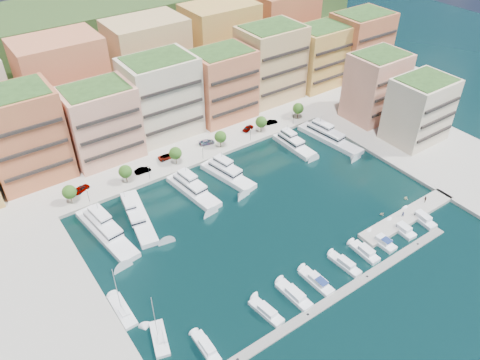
# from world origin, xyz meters

# --- Properties ---
(ground) EXTENTS (400.00, 400.00, 0.00)m
(ground) POSITION_xyz_m (0.00, 0.00, 0.00)
(ground) COLOR black
(ground) RESTS_ON ground
(north_quay) EXTENTS (220.00, 64.00, 2.00)m
(north_quay) POSITION_xyz_m (0.00, 62.00, 0.00)
(north_quay) COLOR #9E998E
(north_quay) RESTS_ON ground
(east_quay) EXTENTS (34.00, 76.00, 2.00)m
(east_quay) POSITION_xyz_m (62.00, -8.00, 0.00)
(east_quay) COLOR #9E998E
(east_quay) RESTS_ON ground
(hillside) EXTENTS (240.00, 40.00, 58.00)m
(hillside) POSITION_xyz_m (0.00, 110.00, 0.00)
(hillside) COLOR #243A17
(hillside) RESTS_ON ground
(south_pontoon) EXTENTS (72.00, 2.20, 0.35)m
(south_pontoon) POSITION_xyz_m (-3.00, -30.00, 0.00)
(south_pontoon) COLOR gray
(south_pontoon) RESTS_ON ground
(finger_pier) EXTENTS (32.00, 5.00, 2.00)m
(finger_pier) POSITION_xyz_m (30.00, -22.00, 0.00)
(finger_pier) COLOR #9E998E
(finger_pier) RESTS_ON ground
(apartment_1) EXTENTS (20.00, 16.50, 26.80)m
(apartment_1) POSITION_xyz_m (-44.00, 51.99, 14.31)
(apartment_1) COLOR #C06D40
(apartment_1) RESTS_ON north_quay
(apartment_2) EXTENTS (20.00, 15.50, 22.80)m
(apartment_2) POSITION_xyz_m (-23.00, 49.99, 12.31)
(apartment_2) COLOR #EFA585
(apartment_2) RESTS_ON north_quay
(apartment_3) EXTENTS (22.00, 16.50, 25.80)m
(apartment_3) POSITION_xyz_m (-2.00, 51.99, 13.81)
(apartment_3) COLOR beige
(apartment_3) RESTS_ON north_quay
(apartment_4) EXTENTS (20.00, 15.50, 23.80)m
(apartment_4) POSITION_xyz_m (20.00, 49.99, 12.81)
(apartment_4) COLOR #CB734C
(apartment_4) RESTS_ON north_quay
(apartment_5) EXTENTS (22.00, 16.50, 26.80)m
(apartment_5) POSITION_xyz_m (42.00, 51.99, 14.31)
(apartment_5) COLOR tan
(apartment_5) RESTS_ON north_quay
(apartment_6) EXTENTS (20.00, 15.50, 22.80)m
(apartment_6) POSITION_xyz_m (64.00, 49.99, 12.31)
(apartment_6) COLOR #D08F4C
(apartment_6) RESTS_ON north_quay
(apartment_7) EXTENTS (22.00, 16.50, 24.80)m
(apartment_7) POSITION_xyz_m (84.00, 47.99, 13.31)
(apartment_7) COLOR #C06D40
(apartment_7) RESTS_ON north_quay
(apartment_east_a) EXTENTS (18.00, 14.50, 22.80)m
(apartment_east_a) POSITION_xyz_m (62.00, 19.99, 12.31)
(apartment_east_a) COLOR #EFA585
(apartment_east_a) RESTS_ON east_quay
(apartment_east_b) EXTENTS (18.00, 14.50, 20.80)m
(apartment_east_b) POSITION_xyz_m (62.00, 1.99, 11.31)
(apartment_east_b) COLOR beige
(apartment_east_b) RESTS_ON east_quay
(backblock_1) EXTENTS (26.00, 18.00, 30.00)m
(backblock_1) POSITION_xyz_m (-25.00, 74.00, 16.00)
(backblock_1) COLOR #CB734C
(backblock_1) RESTS_ON north_quay
(backblock_2) EXTENTS (26.00, 18.00, 30.00)m
(backblock_2) POSITION_xyz_m (5.00, 74.00, 16.00)
(backblock_2) COLOR tan
(backblock_2) RESTS_ON north_quay
(backblock_3) EXTENTS (26.00, 18.00, 30.00)m
(backblock_3) POSITION_xyz_m (35.00, 74.00, 16.00)
(backblock_3) COLOR #D08F4C
(backblock_3) RESTS_ON north_quay
(backblock_4) EXTENTS (26.00, 18.00, 30.00)m
(backblock_4) POSITION_xyz_m (65.00, 74.00, 16.00)
(backblock_4) COLOR #C06D40
(backblock_4) RESTS_ON north_quay
(tree_0) EXTENTS (3.80, 3.80, 5.65)m
(tree_0) POSITION_xyz_m (-40.00, 33.50, 4.74)
(tree_0) COLOR #473323
(tree_0) RESTS_ON north_quay
(tree_1) EXTENTS (3.80, 3.80, 5.65)m
(tree_1) POSITION_xyz_m (-24.00, 33.50, 4.74)
(tree_1) COLOR #473323
(tree_1) RESTS_ON north_quay
(tree_2) EXTENTS (3.80, 3.80, 5.65)m
(tree_2) POSITION_xyz_m (-8.00, 33.50, 4.74)
(tree_2) COLOR #473323
(tree_2) RESTS_ON north_quay
(tree_3) EXTENTS (3.80, 3.80, 5.65)m
(tree_3) POSITION_xyz_m (8.00, 33.50, 4.74)
(tree_3) COLOR #473323
(tree_3) RESTS_ON north_quay
(tree_4) EXTENTS (3.80, 3.80, 5.65)m
(tree_4) POSITION_xyz_m (24.00, 33.50, 4.74)
(tree_4) COLOR #473323
(tree_4) RESTS_ON north_quay
(tree_5) EXTENTS (3.80, 3.80, 5.65)m
(tree_5) POSITION_xyz_m (40.00, 33.50, 4.74)
(tree_5) COLOR #473323
(tree_5) RESTS_ON north_quay
(lamppost_0) EXTENTS (0.30, 0.30, 4.20)m
(lamppost_0) POSITION_xyz_m (-36.00, 31.20, 3.83)
(lamppost_0) COLOR black
(lamppost_0) RESTS_ON north_quay
(lamppost_1) EXTENTS (0.30, 0.30, 4.20)m
(lamppost_1) POSITION_xyz_m (-18.00, 31.20, 3.83)
(lamppost_1) COLOR black
(lamppost_1) RESTS_ON north_quay
(lamppost_2) EXTENTS (0.30, 0.30, 4.20)m
(lamppost_2) POSITION_xyz_m (0.00, 31.20, 3.83)
(lamppost_2) COLOR black
(lamppost_2) RESTS_ON north_quay
(lamppost_3) EXTENTS (0.30, 0.30, 4.20)m
(lamppost_3) POSITION_xyz_m (18.00, 31.20, 3.83)
(lamppost_3) COLOR black
(lamppost_3) RESTS_ON north_quay
(lamppost_4) EXTENTS (0.30, 0.30, 4.20)m
(lamppost_4) POSITION_xyz_m (36.00, 31.20, 3.83)
(lamppost_4) COLOR black
(lamppost_4) RESTS_ON north_quay
(yacht_0) EXTENTS (7.80, 24.25, 7.30)m
(yacht_0) POSITION_xyz_m (-37.03, 18.09, 1.21)
(yacht_0) COLOR white
(yacht_0) RESTS_ON ground
(yacht_1) EXTENTS (8.41, 22.68, 7.30)m
(yacht_1) POSITION_xyz_m (-27.88, 18.76, 1.09)
(yacht_1) COLOR white
(yacht_1) RESTS_ON ground
(yacht_2) EXTENTS (7.09, 19.87, 7.30)m
(yacht_2) POSITION_xyz_m (-10.59, 20.10, 1.21)
(yacht_2) COLOR white
(yacht_2) RESTS_ON ground
(yacht_3) EXTENTS (8.32, 19.23, 7.30)m
(yacht_3) POSITION_xyz_m (1.36, 20.46, 1.21)
(yacht_3) COLOR white
(yacht_3) RESTS_ON ground
(yacht_5) EXTENTS (4.69, 16.30, 7.30)m
(yacht_5) POSITION_xyz_m (27.73, 21.55, 1.21)
(yacht_5) COLOR white
(yacht_5) RESTS_ON ground
(yacht_6) EXTENTS (7.62, 24.17, 7.30)m
(yacht_6) POSITION_xyz_m (39.74, 18.11, 1.21)
(yacht_6) COLOR white
(yacht_6) RESTS_ON ground
(cruiser_0) EXTENTS (2.63, 8.10, 2.55)m
(cruiser_0) POSITION_xyz_m (-33.64, -24.59, 0.55)
(cruiser_0) COLOR white
(cruiser_0) RESTS_ON ground
(cruiser_2) EXTENTS (3.63, 8.73, 2.55)m
(cruiser_2) POSITION_xyz_m (-18.81, -24.59, 0.55)
(cruiser_2) COLOR white
(cruiser_2) RESTS_ON ground
(cruiser_3) EXTENTS (3.31, 9.34, 2.55)m
(cruiser_3) POSITION_xyz_m (-11.18, -24.60, 0.55)
(cruiser_3) COLOR white
(cruiser_3) RESTS_ON ground
(cruiser_4) EXTENTS (3.03, 9.11, 2.66)m
(cruiser_4) POSITION_xyz_m (-4.56, -24.62, 0.57)
(cruiser_4) COLOR white
(cruiser_4) RESTS_ON ground
(cruiser_5) EXTENTS (2.90, 8.62, 2.55)m
(cruiser_5) POSITION_xyz_m (4.34, -24.59, 0.55)
(cruiser_5) COLOR white
(cruiser_5) RESTS_ON ground
(cruiser_6) EXTENTS (2.95, 7.78, 2.55)m
(cruiser_6) POSITION_xyz_m (11.12, -24.58, 0.55)
(cruiser_6) COLOR white
(cruiser_6) RESTS_ON ground
(cruiser_7) EXTENTS (3.02, 7.45, 2.66)m
(cruiser_7) POSITION_xyz_m (17.14, -24.60, 0.57)
(cruiser_7) COLOR white
(cruiser_7) RESTS_ON ground
(cruiser_8) EXTENTS (3.21, 7.32, 2.55)m
(cruiser_8) POSITION_xyz_m (24.79, -24.58, 0.55)
(cruiser_8) COLOR white
(cruiser_8) RESTS_ON ground
(cruiser_9) EXTENTS (3.54, 8.88, 2.55)m
(cruiser_9) POSITION_xyz_m (32.29, -24.59, 0.55)
(cruiser_9) COLOR white
(cruiser_9) RESTS_ON ground
(sailboat_1) EXTENTS (2.87, 9.77, 13.20)m
(sailboat_1) POSITION_xyz_m (-43.40, -6.84, 0.31)
(sailboat_1) COLOR white
(sailboat_1) RESTS_ON ground
(sailboat_0) EXTENTS (5.13, 8.94, 13.20)m
(sailboat_0) POSITION_xyz_m (-40.12, -17.34, 0.31)
(sailboat_0) COLOR white
(sailboat_0) RESTS_ON ground
(tender_1) EXTENTS (1.61, 1.47, 0.72)m
(tender_1) POSITION_xyz_m (25.48, -17.35, 0.36)
(tender_1) COLOR beige
(tender_1) RESTS_ON ground
(tender_3) EXTENTS (1.72, 1.57, 0.78)m
(tender_3) POSITION_xyz_m (35.97, -16.74, 0.39)
(tender_3) COLOR #EFEDB6
(tender_3) RESTS_ON ground
(car_0) EXTENTS (5.28, 3.63, 1.67)m
(car_0) POSITION_xyz_m (-36.04, 37.09, 1.83)
(car_0) COLOR gray
(car_0) RESTS_ON north_quay
(car_1) EXTENTS (4.85, 1.89, 1.57)m
(car_1) POSITION_xyz_m (-18.25, 35.21, 1.79)
(car_1) COLOR gray
(car_1) RESTS_ON north_quay
(car_2) EXTENTS (5.16, 2.45, 1.42)m
(car_2) POSITION_xyz_m (-9.15, 37.63, 1.71)
(car_2) COLOR gray
(car_2) RESTS_ON north_quay
(car_3) EXTENTS (5.45, 3.01, 1.50)m
(car_3) POSITION_xyz_m (5.25, 37.49, 1.75)
(car_3) COLOR gray
(car_3) RESTS_ON north_quay
(car_4) EXTENTS (5.05, 3.39, 1.60)m
(car_4) POSITION_xyz_m (21.18, 36.90, 1.80)
(car_4) COLOR gray
(car_4) RESTS_ON north_quay
(car_5) EXTENTS (4.34, 2.11, 1.37)m
(car_5) POSITION_xyz_m (30.13, 35.54, 1.69)
(car_5) COLOR gray
(car_5) RESTS_ON north_quay
(person_0) EXTENTS (0.69, 0.75, 1.71)m
(person_0) POSITION_xyz_m (28.26, -21.62, 1.85)
(person_0) COLOR #232747
(person_0) RESTS_ON finger_pier
(person_1) EXTENTS (1.19, 1.14, 1.93)m
(person_1) POSITION_xyz_m (37.82, -21.18, 1.96)
(person_1) COLOR #452F29
(person_1) RESTS_ON finger_pier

